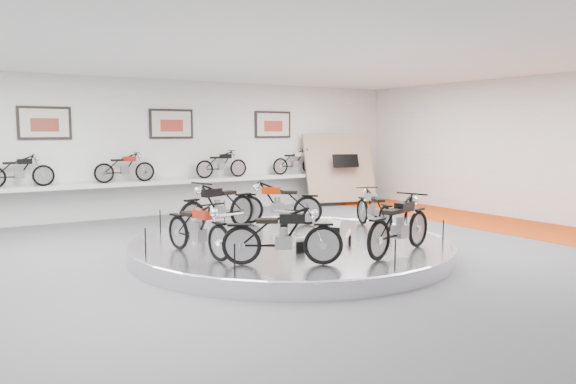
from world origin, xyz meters
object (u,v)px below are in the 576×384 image
display_platform (291,248)px  bike_c (218,206)px  bike_b (278,203)px  shelf (176,182)px  bike_f (400,224)px  bike_d (198,228)px  bike_a (374,209)px  bike_e (282,235)px

display_platform → bike_c: bike_c is taller
bike_b → bike_c: size_ratio=0.93×
shelf → bike_f: 8.52m
bike_c → bike_d: 2.47m
bike_a → display_platform: bearing=110.2°
display_platform → shelf: bearing=90.0°
bike_b → bike_e: bearing=99.1°
bike_d → bike_f: size_ratio=0.90×
bike_b → bike_d: bike_b is taller
shelf → bike_d: (-2.13, -6.68, -0.22)m
shelf → bike_b: (0.78, -4.59, -0.19)m
bike_a → bike_d: bike_d is taller
display_platform → bike_f: (0.98, -2.06, 0.68)m
display_platform → bike_b: (0.78, 1.81, 0.66)m
bike_c → bike_f: bearing=96.2°
display_platform → bike_e: 2.19m
bike_c → bike_b: bearing=162.4°
bike_b → bike_f: bearing=132.2°
bike_a → bike_e: bearing=133.8°
bike_e → bike_f: (2.23, -0.37, 0.04)m
bike_f → bike_b: bearing=74.7°
shelf → bike_e: bearing=-98.7°
display_platform → bike_e: bike_e is taller
bike_d → bike_c: bearing=136.5°
bike_e → bike_f: 2.26m
shelf → bike_d: bike_d is taller
bike_c → bike_d: bearing=38.5°
shelf → bike_c: bike_c is taller
bike_c → bike_a: bearing=133.7°
bike_d → bike_e: 1.67m
bike_b → bike_d: (-2.91, -2.09, -0.03)m
bike_c → bike_e: size_ratio=1.11×
shelf → bike_b: size_ratio=6.28×
display_platform → bike_d: bearing=-172.6°
shelf → bike_a: bearing=-69.9°
display_platform → bike_c: bearing=113.6°
bike_c → bike_f: size_ratio=1.04×
display_platform → bike_a: 2.37m
shelf → bike_a: size_ratio=7.09×
shelf → bike_b: 4.66m
display_platform → bike_e: bearing=-126.4°
bike_d → bike_e: (0.89, -1.41, 0.02)m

